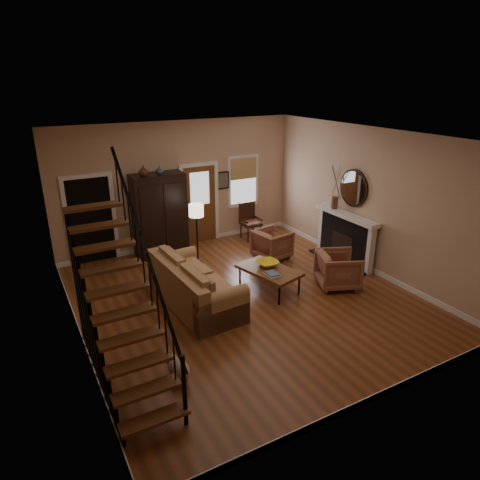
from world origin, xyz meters
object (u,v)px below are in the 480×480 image
armoire (160,215)px  armchair_left (338,270)px  sofa (195,284)px  coffee_table (269,280)px  side_chair (251,222)px  armchair_right (272,244)px  floor_lamp (197,235)px

armoire → armchair_left: (2.75, -3.63, -0.66)m
sofa → coffee_table: sofa is taller
armoire → coffee_table: size_ratio=1.58×
sofa → armchair_left: bearing=-17.0°
armoire → armchair_left: 4.60m
sofa → armchair_left: (3.04, -0.75, -0.06)m
coffee_table → side_chair: (1.23, 2.88, 0.26)m
side_chair → armchair_right: bearing=-98.1°
armchair_right → side_chair: side_chair is taller
coffee_table → armchair_left: (1.43, -0.55, 0.14)m
sofa → side_chair: side_chair is taller
sofa → armchair_left: sofa is taller
sofa → floor_lamp: bearing=61.9°
armchair_right → floor_lamp: 1.92m
sofa → floor_lamp: 2.00m
coffee_table → side_chair: bearing=66.9°
armoire → coffee_table: armoire is taller
floor_lamp → side_chair: (2.00, 0.88, -0.25)m
coffee_table → side_chair: side_chair is taller
armchair_left → floor_lamp: bearing=63.8°
armoire → floor_lamp: armoire is taller
sofa → armchair_right: bearing=22.3°
sofa → coffee_table: bearing=-10.4°
sofa → coffee_table: 1.64m
armchair_right → side_chair: 1.45m
armchair_left → floor_lamp: (-2.21, 2.55, 0.37)m
sofa → armchair_right: (2.64, 1.25, -0.08)m
side_chair → sofa: bearing=-136.7°
coffee_table → sofa: bearing=172.8°
armchair_left → armchair_right: size_ratio=1.06×
floor_lamp → side_chair: bearing=23.7°
sofa → floor_lamp: floor_lamp is taller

